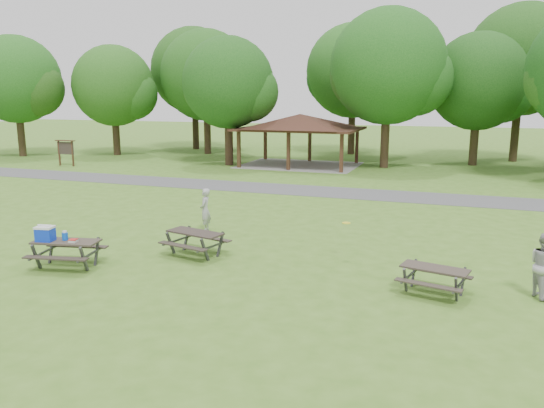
% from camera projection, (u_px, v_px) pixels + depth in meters
% --- Properties ---
extents(ground, '(160.00, 160.00, 0.00)m').
position_uv_depth(ground, '(194.00, 271.00, 15.60)').
color(ground, '#426F1F').
rests_on(ground, ground).
extents(asphalt_path, '(120.00, 3.20, 0.02)m').
position_uv_depth(asphalt_path, '(317.00, 191.00, 28.51)').
color(asphalt_path, '#49494B').
rests_on(asphalt_path, ground).
extents(pavilion, '(8.60, 7.01, 3.76)m').
position_uv_depth(pavilion, '(300.00, 124.00, 38.44)').
color(pavilion, '#332212').
rests_on(pavilion, ground).
extents(notice_board, '(1.60, 0.30, 1.88)m').
position_uv_depth(notice_board, '(66.00, 148.00, 38.54)').
color(notice_board, '#392014').
rests_on(notice_board, ground).
extents(tree_row_a, '(7.56, 7.20, 9.97)m').
position_uv_depth(tree_row_a, '(17.00, 82.00, 43.90)').
color(tree_row_a, '#302215').
rests_on(tree_row_a, ground).
extents(tree_row_b, '(7.14, 6.80, 9.28)m').
position_uv_depth(tree_row_b, '(115.00, 88.00, 44.91)').
color(tree_row_b, black).
rests_on(tree_row_b, ground).
extents(tree_row_c, '(8.19, 7.80, 10.67)m').
position_uv_depth(tree_row_c, '(207.00, 78.00, 45.65)').
color(tree_row_c, '#312015').
rests_on(tree_row_c, ground).
extents(tree_row_d, '(6.93, 6.60, 9.27)m').
position_uv_depth(tree_row_d, '(229.00, 85.00, 38.16)').
color(tree_row_d, black).
rests_on(tree_row_d, ground).
extents(tree_row_e, '(8.40, 8.00, 11.02)m').
position_uv_depth(tree_row_e, '(389.00, 70.00, 36.62)').
color(tree_row_e, '#332216').
rests_on(tree_row_e, ground).
extents(tree_row_f, '(7.35, 7.00, 9.55)m').
position_uv_depth(tree_row_f, '(480.00, 84.00, 38.06)').
color(tree_row_f, '#312315').
rests_on(tree_row_f, ground).
extents(tree_deep_a, '(8.40, 8.00, 11.38)m').
position_uv_depth(tree_deep_a, '(195.00, 73.00, 49.75)').
color(tree_deep_a, black).
rests_on(tree_deep_a, ground).
extents(tree_deep_b, '(8.40, 8.00, 11.13)m').
position_uv_depth(tree_deep_b, '(354.00, 74.00, 45.30)').
color(tree_deep_b, '#332016').
rests_on(tree_deep_b, ground).
extents(tree_deep_c, '(8.82, 8.40, 11.90)m').
position_uv_depth(tree_deep_c, '(523.00, 63.00, 39.97)').
color(tree_deep_c, '#322316').
rests_on(tree_deep_c, ground).
extents(picnic_table_near, '(2.21, 1.91, 1.35)m').
position_uv_depth(picnic_table_near, '(60.00, 242.00, 15.78)').
color(picnic_table_near, '#322B24').
rests_on(picnic_table_near, ground).
extents(picnic_table_middle, '(2.14, 1.86, 0.80)m').
position_uv_depth(picnic_table_middle, '(195.00, 237.00, 17.00)').
color(picnic_table_middle, '#2A221E').
rests_on(picnic_table_middle, ground).
extents(picnic_table_far, '(1.94, 1.69, 0.73)m').
position_uv_depth(picnic_table_far, '(435.00, 274.00, 13.69)').
color(picnic_table_far, '#332B25').
rests_on(picnic_table_far, ground).
extents(frisbee_in_flight, '(0.35, 0.35, 0.02)m').
position_uv_depth(frisbee_in_flight, '(346.00, 223.00, 16.49)').
color(frisbee_in_flight, yellow).
rests_on(frisbee_in_flight, ground).
extents(frisbee_thrower, '(0.53, 0.68, 1.65)m').
position_uv_depth(frisbee_thrower, '(205.00, 210.00, 19.91)').
color(frisbee_thrower, '#A1A1A4').
rests_on(frisbee_thrower, ground).
extents(frisbee_catcher, '(0.91, 1.01, 1.69)m').
position_uv_depth(frisbee_catcher, '(544.00, 265.00, 13.38)').
color(frisbee_catcher, '#A8A8AB').
rests_on(frisbee_catcher, ground).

